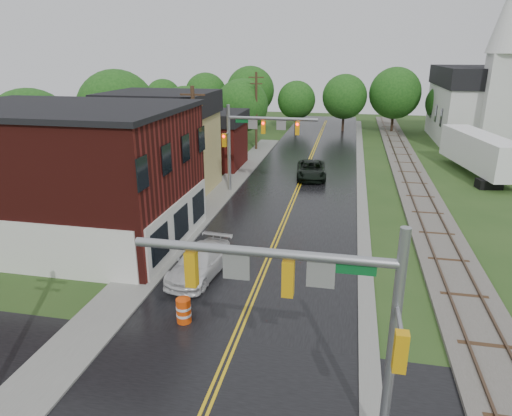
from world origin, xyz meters
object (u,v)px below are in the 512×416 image
(suv_dark, at_px, (311,170))
(tree_left_b, at_px, (118,112))
(church, at_px, (483,97))
(utility_pole_b, at_px, (195,147))
(tree_left_c, at_px, (187,115))
(traffic_signal_near, at_px, (315,299))
(pickup_white, at_px, (200,263))
(construction_barrel, at_px, (184,311))
(brick_building, at_px, (68,175))
(semi_trailer, at_px, (479,151))
(utility_pole_c, at_px, (256,110))
(traffic_signal_far, at_px, (254,133))
(tree_left_e, at_px, (243,107))
(tree_left_a, at_px, (33,135))

(suv_dark, bearing_deg, tree_left_b, 176.00)
(church, xyz_separation_m, utility_pole_b, (-26.80, -31.74, -1.11))
(tree_left_c, bearing_deg, traffic_signal_near, -65.44)
(church, bearing_deg, utility_pole_b, -130.18)
(pickup_white, height_order, construction_barrel, pickup_white)
(brick_building, distance_m, tree_left_b, 17.80)
(utility_pole_b, bearing_deg, suv_dark, 54.06)
(semi_trailer, bearing_deg, utility_pole_c, 162.55)
(traffic_signal_far, distance_m, suv_dark, 8.11)
(tree_left_e, bearing_deg, traffic_signal_far, -74.11)
(tree_left_a, bearing_deg, tree_left_b, 78.69)
(utility_pole_b, xyz_separation_m, tree_left_b, (-11.05, 9.90, 1.00))
(tree_left_b, distance_m, semi_trailer, 34.53)
(tree_left_a, relative_size, suv_dark, 1.54)
(pickup_white, distance_m, semi_trailer, 31.70)
(tree_left_a, xyz_separation_m, suv_dark, (20.65, 10.59, -4.33))
(pickup_white, bearing_deg, utility_pole_b, 116.34)
(utility_pole_c, relative_size, tree_left_e, 1.10)
(church, xyz_separation_m, tree_left_e, (-28.85, -7.84, -1.02))
(semi_trailer, bearing_deg, traffic_signal_near, -110.05)
(tree_left_e, bearing_deg, construction_barrel, -80.64)
(brick_building, height_order, tree_left_a, tree_left_a)
(church, xyz_separation_m, pickup_white, (-23.20, -42.00, -5.09))
(tree_left_a, bearing_deg, brick_building, -43.13)
(tree_left_c, bearing_deg, tree_left_a, -108.43)
(brick_building, height_order, construction_barrel, brick_building)
(utility_pole_b, relative_size, tree_left_a, 1.04)
(semi_trailer, xyz_separation_m, construction_barrel, (-18.67, -29.39, -1.74))
(traffic_signal_near, xyz_separation_m, tree_left_c, (-17.32, 37.90, -0.46))
(traffic_signal_far, relative_size, construction_barrel, 6.43)
(tree_left_c, relative_size, tree_left_e, 0.94)
(tree_left_c, distance_m, tree_left_e, 7.82)
(traffic_signal_near, xyz_separation_m, pickup_white, (-6.67, 9.73, -4.22))
(church, xyz_separation_m, construction_barrel, (-22.50, -46.35, -5.26))
(church, xyz_separation_m, tree_left_c, (-33.85, -13.84, -1.32))
(suv_dark, bearing_deg, utility_pole_b, -131.74)
(tree_left_c, bearing_deg, construction_barrel, -70.76)
(traffic_signal_near, height_order, tree_left_e, tree_left_e)
(tree_left_c, height_order, construction_barrel, tree_left_c)
(traffic_signal_far, xyz_separation_m, utility_pole_b, (-3.33, -5.00, -0.25))
(utility_pole_b, xyz_separation_m, suv_dark, (7.60, 10.48, -3.94))
(tree_left_a, xyz_separation_m, semi_trailer, (36.01, 14.88, -2.81))
(traffic_signal_far, xyz_separation_m, tree_left_b, (-14.38, 4.90, 0.74))
(suv_dark, distance_m, pickup_white, 21.13)
(tree_left_b, bearing_deg, tree_left_e, 57.26)
(brick_building, height_order, church, church)
(tree_left_b, xyz_separation_m, suv_dark, (18.65, 0.59, -4.93))
(utility_pole_c, height_order, construction_barrel, utility_pole_c)
(utility_pole_b, distance_m, suv_dark, 13.53)
(tree_left_c, bearing_deg, tree_left_e, 50.19)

